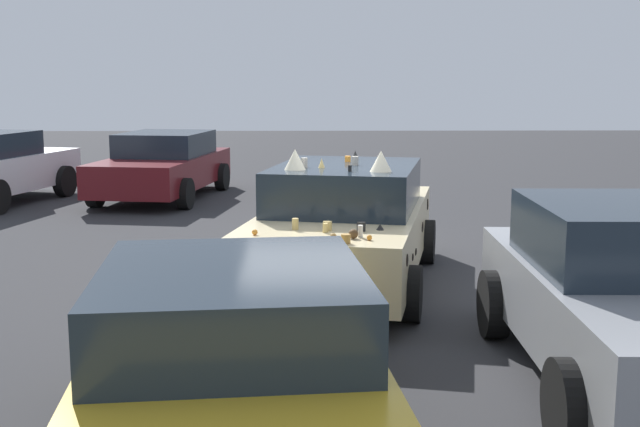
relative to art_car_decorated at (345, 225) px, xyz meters
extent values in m
plane|color=#2D2D30|center=(-0.02, 0.00, -0.75)|extent=(60.00, 60.00, 0.00)
cube|color=beige|center=(-0.02, 0.00, -0.14)|extent=(4.78, 2.72, 0.71)
cube|color=#1E2833|center=(0.08, -0.02, 0.47)|extent=(2.54, 2.11, 0.53)
cylinder|color=black|center=(-1.58, -0.63, -0.45)|extent=(0.64, 0.34, 0.61)
cylinder|color=black|center=(-1.19, 1.21, -0.45)|extent=(0.64, 0.34, 0.61)
cylinder|color=black|center=(1.15, -1.20, -0.45)|extent=(0.64, 0.34, 0.61)
cylinder|color=black|center=(1.54, 0.63, -0.45)|extent=(0.64, 0.34, 0.61)
ellipsoid|color=black|center=(-1.55, 1.27, -0.15)|extent=(0.15, 0.05, 0.14)
ellipsoid|color=black|center=(1.55, -1.27, -0.02)|extent=(0.18, 0.06, 0.10)
ellipsoid|color=black|center=(-1.66, 1.29, -0.30)|extent=(0.12, 0.04, 0.09)
ellipsoid|color=black|center=(-1.89, -0.54, -0.02)|extent=(0.13, 0.05, 0.13)
ellipsoid|color=black|center=(-1.14, -0.70, -0.15)|extent=(0.12, 0.04, 0.08)
ellipsoid|color=black|center=(-0.27, 1.00, -0.29)|extent=(0.11, 0.04, 0.12)
ellipsoid|color=black|center=(0.47, -1.04, -0.12)|extent=(0.18, 0.06, 0.14)
ellipsoid|color=black|center=(1.08, -1.17, -0.21)|extent=(0.13, 0.05, 0.13)
ellipsoid|color=black|center=(1.52, -1.26, 0.04)|extent=(0.15, 0.05, 0.12)
ellipsoid|color=black|center=(0.60, 0.81, -0.04)|extent=(0.16, 0.05, 0.08)
ellipsoid|color=black|center=(-0.67, -0.80, -0.20)|extent=(0.16, 0.05, 0.09)
cylinder|color=#A87A38|center=(-2.14, 0.09, 0.26)|extent=(0.13, 0.13, 0.09)
sphere|color=#51381E|center=(-1.91, 0.01, 0.26)|extent=(0.10, 0.10, 0.10)
cylinder|color=tan|center=(-1.42, 0.59, 0.27)|extent=(0.09, 0.09, 0.12)
cylinder|color=tan|center=(-1.46, 0.25, 0.26)|extent=(0.12, 0.12, 0.10)
cone|color=black|center=(-1.45, -0.31, 0.24)|extent=(0.11, 0.11, 0.06)
sphere|color=orange|center=(-1.99, -0.15, 0.24)|extent=(0.05, 0.05, 0.05)
sphere|color=#A87A38|center=(-1.98, 0.21, 0.25)|extent=(0.07, 0.07, 0.07)
cylinder|color=tan|center=(-1.58, 0.28, 0.26)|extent=(0.08, 0.08, 0.10)
cylinder|color=black|center=(-1.52, -0.10, 0.26)|extent=(0.13, 0.13, 0.10)
sphere|color=orange|center=(-1.71, 1.00, 0.24)|extent=(0.06, 0.06, 0.06)
cylinder|color=silver|center=(-1.85, -0.07, 0.27)|extent=(0.05, 0.05, 0.13)
cylinder|color=gray|center=(0.08, -0.13, 0.79)|extent=(0.12, 0.12, 0.11)
cone|color=black|center=(0.82, -0.18, 0.79)|extent=(0.10, 0.10, 0.11)
cylinder|color=orange|center=(0.49, -0.06, 0.77)|extent=(0.10, 0.10, 0.07)
cylinder|color=gray|center=(-0.37, -0.44, 0.77)|extent=(0.08, 0.08, 0.07)
cylinder|color=gray|center=(-0.16, 0.50, 0.79)|extent=(0.10, 0.10, 0.11)
cone|color=tan|center=(-0.23, 0.29, 0.79)|extent=(0.10, 0.10, 0.11)
cylinder|color=black|center=(-0.63, -0.03, 0.77)|extent=(0.06, 0.06, 0.07)
cone|color=beige|center=(-0.63, -0.38, 0.86)|extent=(0.25, 0.25, 0.24)
cone|color=beige|center=(-0.42, 0.60, 0.86)|extent=(0.25, 0.25, 0.24)
cube|color=#5B1419|center=(7.38, 3.55, -0.16)|extent=(4.72, 2.50, 0.65)
cube|color=#1E2833|center=(7.62, 3.52, 0.40)|extent=(2.34, 1.98, 0.49)
cylinder|color=black|center=(5.86, 2.85, -0.44)|extent=(0.65, 0.32, 0.62)
cylinder|color=black|center=(6.16, 4.69, -0.44)|extent=(0.65, 0.32, 0.62)
cylinder|color=black|center=(8.61, 2.41, -0.44)|extent=(0.65, 0.32, 0.62)
cylinder|color=black|center=(8.90, 4.25, -0.44)|extent=(0.65, 0.32, 0.62)
cube|color=gold|center=(-5.06, 0.92, -0.16)|extent=(4.58, 2.17, 0.65)
cube|color=#1E2833|center=(-4.91, 0.94, 0.40)|extent=(1.98, 1.78, 0.47)
cylinder|color=black|center=(-3.61, 0.16, -0.44)|extent=(0.65, 0.28, 0.63)
cylinder|color=black|center=(-3.78, 1.95, -0.44)|extent=(0.65, 0.28, 0.63)
cube|color=gray|center=(-3.39, -2.21, -0.12)|extent=(4.11, 1.81, 0.68)
cube|color=#1E2833|center=(-3.20, -2.22, 0.49)|extent=(1.82, 1.61, 0.55)
cylinder|color=black|center=(-4.62, -1.31, -0.42)|extent=(0.68, 0.24, 0.67)
cylinder|color=black|center=(-2.11, -1.38, -0.42)|extent=(0.68, 0.24, 0.67)
cylinder|color=black|center=(7.67, 5.74, -0.42)|extent=(0.71, 0.38, 0.67)
camera|label=1|loc=(-9.73, 0.47, 1.79)|focal=44.93mm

